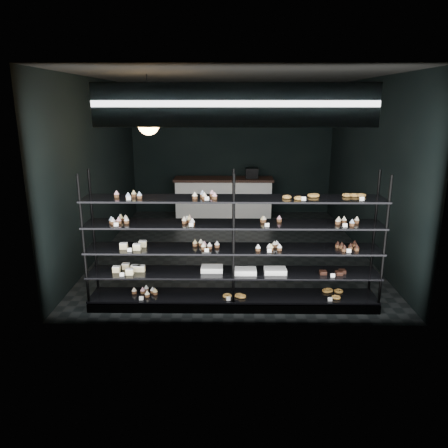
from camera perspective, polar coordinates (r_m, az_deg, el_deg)
The scene contains 5 objects.
room at distance 8.18m, azimuth 1.14°, elevation 7.36°, with size 5.01×6.01×3.20m.
display_shelf at distance 6.04m, azimuth 0.99°, elevation -5.24°, with size 4.00×0.50×1.91m.
signage at distance 5.16m, azimuth 1.46°, elevation 15.29°, with size 3.30×0.05×0.50m.
pendant_lamp at distance 6.94m, azimuth -9.84°, elevation 12.71°, with size 0.33×0.33×0.89m.
service_counter at distance 10.83m, azimuth -0.00°, elevation 3.54°, with size 2.42×0.65×1.23m.
Camera 1 is at (-0.07, -8.09, 2.79)m, focal length 35.00 mm.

